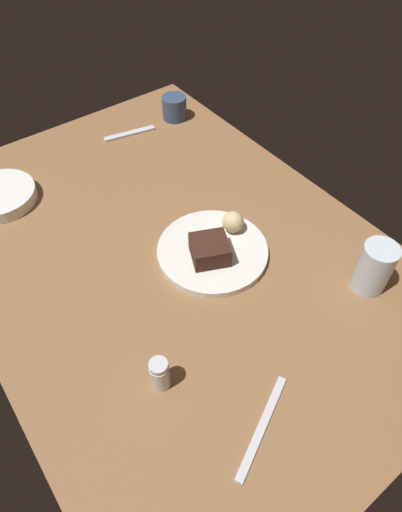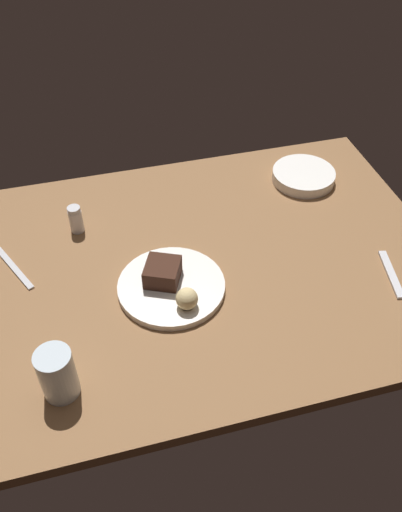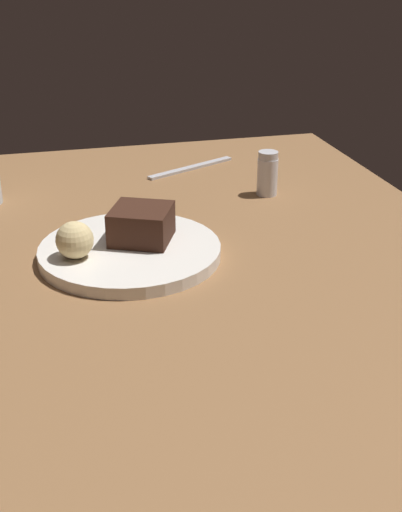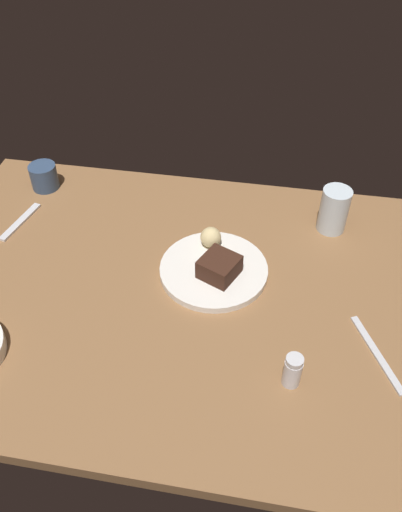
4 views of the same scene
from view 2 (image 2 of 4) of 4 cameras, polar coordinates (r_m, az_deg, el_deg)
name	(u,v)px [view 2 (image 2 of 4)]	position (r cm, az deg, el deg)	size (l,w,h in cm)	color
dining_table	(195,268)	(129.65, -0.69, -1.31)	(120.00, 84.00, 3.00)	brown
dessert_plate	(171,287)	(122.58, -3.15, -3.24)	(24.36, 24.36, 1.65)	white
chocolate_cake_slice	(163,272)	(121.45, -4.08, -1.72)	(7.54, 7.73, 4.62)	#381E14
bread_roll	(187,299)	(115.68, -1.51, -4.52)	(4.85, 4.85, 4.85)	#DBC184
salt_shaker	(76,219)	(138.59, -13.08, 3.79)	(3.41, 3.41, 7.38)	silver
water_glass	(57,374)	(105.69, -14.92, -11.94)	(6.97, 6.97, 11.32)	silver
side_bowl	(303,176)	(155.82, 10.76, 8.30)	(17.46, 17.46, 3.01)	white
dessert_spoon	(391,274)	(133.33, 19.42, -1.81)	(15.00, 1.80, 0.70)	silver
butter_knife	(12,266)	(135.35, -19.28, -0.99)	(19.00, 1.40, 0.50)	silver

